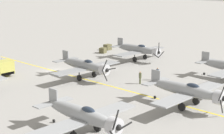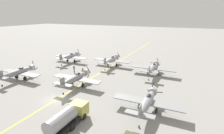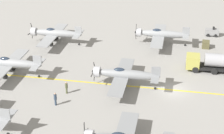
# 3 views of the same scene
# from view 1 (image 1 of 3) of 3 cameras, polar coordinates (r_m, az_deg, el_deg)

# --- Properties ---
(ground_plane) EXTENTS (400.00, 400.00, 0.00)m
(ground_plane) POSITION_cam_1_polar(r_m,az_deg,el_deg) (60.79, -8.65, -0.64)
(ground_plane) COLOR gray
(taxiway_stripe) EXTENTS (0.30, 160.00, 0.01)m
(taxiway_stripe) POSITION_cam_1_polar(r_m,az_deg,el_deg) (60.79, -8.65, -0.64)
(taxiway_stripe) COLOR yellow
(taxiway_stripe) RESTS_ON ground
(airplane_far_center) EXTENTS (12.00, 9.98, 3.65)m
(airplane_far_center) POSITION_cam_1_polar(r_m,az_deg,el_deg) (43.74, 11.37, -3.51)
(airplane_far_center) COLOR #929497
(airplane_far_center) RESTS_ON ground
(airplane_mid_center) EXTENTS (12.00, 9.98, 3.65)m
(airplane_mid_center) POSITION_cam_1_polar(r_m,az_deg,el_deg) (55.33, -4.12, 0.24)
(airplane_mid_center) COLOR gray
(airplane_mid_center) RESTS_ON ground
(airplane_mid_left) EXTENTS (12.00, 9.98, 3.80)m
(airplane_mid_left) POSITION_cam_1_polar(r_m,az_deg,el_deg) (68.02, 4.08, 2.69)
(airplane_mid_left) COLOR gray
(airplane_mid_left) RESTS_ON ground
(airplane_far_right) EXTENTS (12.00, 9.98, 3.69)m
(airplane_far_right) POSITION_cam_1_polar(r_m,az_deg,el_deg) (35.42, -4.43, -7.30)
(airplane_far_right) COLOR #929597
(airplane_far_right) RESTS_ON ground
(ground_crew_walking) EXTENTS (0.39, 0.39, 1.80)m
(ground_crew_walking) POSITION_cam_1_polar(r_m,az_deg,el_deg) (52.82, 4.32, -1.54)
(ground_crew_walking) COLOR #515638
(ground_crew_walking) RESTS_ON ground
(ground_crew_inspecting) EXTENTS (0.41, 0.41, 1.87)m
(ground_crew_inspecting) POSITION_cam_1_polar(r_m,az_deg,el_deg) (55.02, 6.94, -0.96)
(ground_crew_inspecting) COLOR #334256
(ground_crew_inspecting) RESTS_ON ground
(supply_crate_mid_lane) EXTENTS (1.47, 1.25, 1.18)m
(supply_crate_mid_lane) POSITION_cam_1_polar(r_m,az_deg,el_deg) (78.19, -0.68, 3.04)
(supply_crate_mid_lane) COLOR brown
(supply_crate_mid_lane) RESTS_ON ground
(supply_crate_outboard) EXTENTS (1.54, 1.39, 1.08)m
(supply_crate_outboard) POSITION_cam_1_polar(r_m,az_deg,el_deg) (74.94, -1.40, 2.55)
(supply_crate_outboard) COLOR brown
(supply_crate_outboard) RESTS_ON ground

